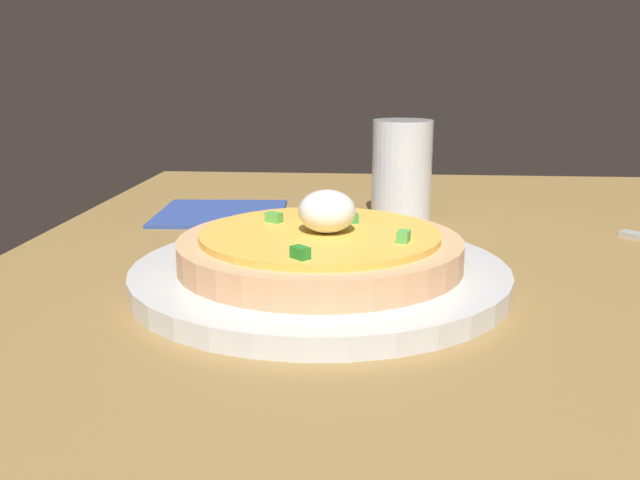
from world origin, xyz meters
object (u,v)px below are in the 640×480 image
(plate, at_px, (320,275))
(napkin, at_px, (221,213))
(cup_near, at_px, (402,172))
(pizza, at_px, (320,247))

(plate, height_order, napkin, plate)
(cup_near, distance_m, napkin, 0.21)
(pizza, height_order, napkin, pizza)
(plate, xyz_separation_m, cup_near, (-0.24, 0.07, 0.04))
(plate, xyz_separation_m, pizza, (0.00, 0.00, 0.02))
(plate, height_order, cup_near, cup_near)
(cup_near, bearing_deg, napkin, -91.34)
(napkin, bearing_deg, plate, 28.51)
(plate, bearing_deg, napkin, -151.49)
(pizza, bearing_deg, plate, -107.52)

